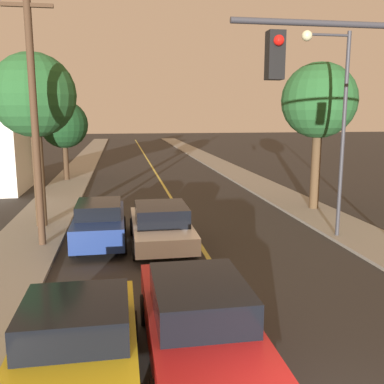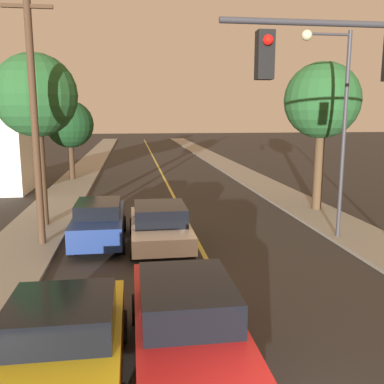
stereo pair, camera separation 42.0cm
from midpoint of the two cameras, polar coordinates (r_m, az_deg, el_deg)
road_surface at (r=40.55m, az=-4.48°, el=3.85°), size 9.71×80.00×0.01m
sidewalk_left at (r=40.63m, az=-13.12°, el=3.70°), size 2.50×80.00×0.12m
sidewalk_right at (r=41.37m, az=4.02°, el=4.06°), size 2.50×80.00×0.12m
car_near_lane_front at (r=8.26m, az=0.68°, el=-16.63°), size 1.99×4.98×1.64m
car_near_lane_second at (r=15.08m, az=-3.51°, el=-4.33°), size 2.10×4.83×1.49m
car_outer_lane_front at (r=7.94m, az=-15.18°, el=-18.50°), size 2.08×3.95×1.56m
car_outer_lane_second at (r=15.66m, az=-11.53°, el=-3.85°), size 1.85×4.51×1.54m
streetlamp_right at (r=16.09m, az=19.20°, el=10.46°), size 1.80×0.36×7.26m
utility_pole_left at (r=15.27m, az=-19.55°, el=9.49°), size 1.60×0.24×8.43m
tree_left_near at (r=30.58m, az=-15.60°, el=8.64°), size 3.20×3.20×5.37m
tree_left_far at (r=17.97m, az=-19.48°, el=11.85°), size 3.23×3.23×6.79m
tree_right_near at (r=20.90m, az=17.52°, el=11.44°), size 3.46×3.46×6.81m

